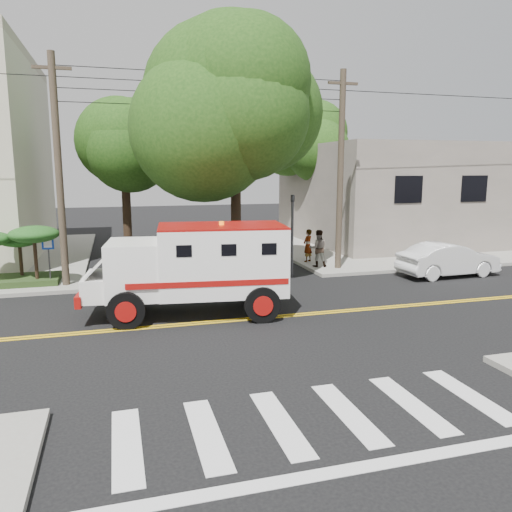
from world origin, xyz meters
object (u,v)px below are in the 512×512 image
object	(u,v)px
armored_truck	(196,264)
pedestrian_b	(318,248)
pedestrian_a	(308,246)
parked_sedan	(448,260)

from	to	relation	value
armored_truck	pedestrian_b	world-z (taller)	armored_truck
pedestrian_a	pedestrian_b	bearing A→B (deg)	54.40
armored_truck	parked_sedan	bearing A→B (deg)	20.38
pedestrian_a	pedestrian_b	size ratio (longest dim) A/B	0.93
armored_truck	parked_sedan	size ratio (longest dim) A/B	1.48
armored_truck	pedestrian_a	distance (m)	9.71
pedestrian_a	parked_sedan	bearing A→B (deg)	104.43
armored_truck	parked_sedan	world-z (taller)	armored_truck
parked_sedan	pedestrian_b	distance (m)	5.78
parked_sedan	pedestrian_a	bearing A→B (deg)	47.11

